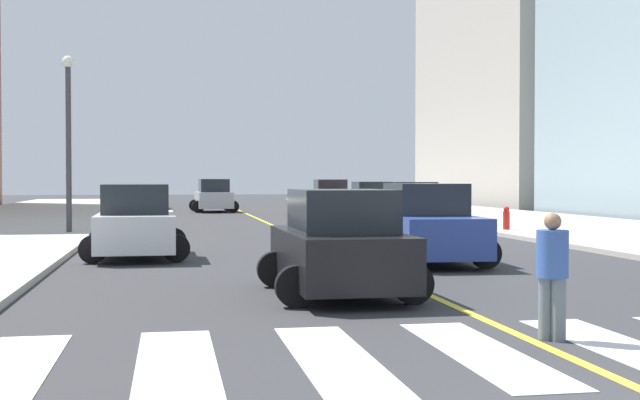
{
  "coord_description": "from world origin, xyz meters",
  "views": [
    {
      "loc": [
        -4.57,
        -5.53,
        2.08
      ],
      "look_at": [
        1.96,
        30.93,
        1.17
      ],
      "focal_mm": 47.26,
      "sensor_mm": 36.0,
      "label": 1
    }
  ],
  "objects_px": {
    "car_green_second": "(372,202)",
    "street_lamp": "(68,126)",
    "car_blue_nearest": "(427,226)",
    "car_silver_fifth": "(214,197)",
    "fire_hydrant": "(506,218)",
    "pedestrian_crossing": "(552,270)",
    "car_red_sixth": "(331,198)",
    "car_black_seventh": "(339,246)",
    "car_yellow_third": "(412,208)",
    "car_white_fourth": "(136,224)"
  },
  "relations": [
    {
      "from": "pedestrian_crossing",
      "to": "fire_hydrant",
      "type": "bearing_deg",
      "value": -67.34
    },
    {
      "from": "car_red_sixth",
      "to": "car_black_seventh",
      "type": "bearing_deg",
      "value": 81.87
    },
    {
      "from": "car_yellow_third",
      "to": "car_white_fourth",
      "type": "relative_size",
      "value": 1.01
    },
    {
      "from": "car_green_second",
      "to": "car_white_fourth",
      "type": "bearing_deg",
      "value": 61.57
    },
    {
      "from": "car_blue_nearest",
      "to": "car_black_seventh",
      "type": "height_order",
      "value": "car_blue_nearest"
    },
    {
      "from": "car_yellow_third",
      "to": "car_green_second",
      "type": "bearing_deg",
      "value": -93.05
    },
    {
      "from": "car_red_sixth",
      "to": "street_lamp",
      "type": "relative_size",
      "value": 0.73
    },
    {
      "from": "car_black_seventh",
      "to": "street_lamp",
      "type": "xyz_separation_m",
      "value": [
        -6.6,
        17.17,
        3.12
      ]
    },
    {
      "from": "car_red_sixth",
      "to": "fire_hydrant",
      "type": "height_order",
      "value": "car_red_sixth"
    },
    {
      "from": "car_red_sixth",
      "to": "car_black_seventh",
      "type": "height_order",
      "value": "car_red_sixth"
    },
    {
      "from": "car_silver_fifth",
      "to": "car_black_seventh",
      "type": "distance_m",
      "value": 39.26
    },
    {
      "from": "fire_hydrant",
      "to": "car_red_sixth",
      "type": "bearing_deg",
      "value": 98.95
    },
    {
      "from": "pedestrian_crossing",
      "to": "car_black_seventh",
      "type": "bearing_deg",
      "value": -24.16
    },
    {
      "from": "car_silver_fifth",
      "to": "car_red_sixth",
      "type": "relative_size",
      "value": 1.01
    },
    {
      "from": "car_silver_fifth",
      "to": "car_white_fourth",
      "type": "bearing_deg",
      "value": -98.82
    },
    {
      "from": "car_yellow_third",
      "to": "fire_hydrant",
      "type": "relative_size",
      "value": 4.98
    },
    {
      "from": "car_blue_nearest",
      "to": "car_green_second",
      "type": "relative_size",
      "value": 1.01
    },
    {
      "from": "pedestrian_crossing",
      "to": "fire_hydrant",
      "type": "distance_m",
      "value": 21.88
    },
    {
      "from": "car_silver_fifth",
      "to": "car_red_sixth",
      "type": "distance_m",
      "value": 7.86
    },
    {
      "from": "car_yellow_third",
      "to": "car_black_seventh",
      "type": "relative_size",
      "value": 1.04
    },
    {
      "from": "car_white_fourth",
      "to": "fire_hydrant",
      "type": "distance_m",
      "value": 15.72
    },
    {
      "from": "car_silver_fifth",
      "to": "car_yellow_third",
      "type": "bearing_deg",
      "value": -73.86
    },
    {
      "from": "car_green_second",
      "to": "fire_hydrant",
      "type": "xyz_separation_m",
      "value": [
        2.73,
        -10.51,
        -0.34
      ]
    },
    {
      "from": "car_red_sixth",
      "to": "car_blue_nearest",
      "type": "bearing_deg",
      "value": 86.13
    },
    {
      "from": "car_silver_fifth",
      "to": "street_lamp",
      "type": "height_order",
      "value": "street_lamp"
    },
    {
      "from": "fire_hydrant",
      "to": "pedestrian_crossing",
      "type": "bearing_deg",
      "value": -111.15
    },
    {
      "from": "pedestrian_crossing",
      "to": "fire_hydrant",
      "type": "relative_size",
      "value": 1.85
    },
    {
      "from": "car_silver_fifth",
      "to": "street_lamp",
      "type": "relative_size",
      "value": 0.74
    },
    {
      "from": "car_green_second",
      "to": "car_white_fourth",
      "type": "relative_size",
      "value": 1.02
    },
    {
      "from": "car_green_second",
      "to": "car_silver_fifth",
      "type": "bearing_deg",
      "value": -58.58
    },
    {
      "from": "car_green_second",
      "to": "car_black_seventh",
      "type": "relative_size",
      "value": 1.05
    },
    {
      "from": "car_yellow_third",
      "to": "car_black_seventh",
      "type": "distance_m",
      "value": 19.53
    },
    {
      "from": "car_red_sixth",
      "to": "pedestrian_crossing",
      "type": "xyz_separation_m",
      "value": [
        -4.8,
        -40.05,
        -0.06
      ]
    },
    {
      "from": "car_green_second",
      "to": "pedestrian_crossing",
      "type": "distance_m",
      "value": 31.34
    },
    {
      "from": "car_black_seventh",
      "to": "street_lamp",
      "type": "distance_m",
      "value": 18.66
    },
    {
      "from": "car_blue_nearest",
      "to": "pedestrian_crossing",
      "type": "xyz_separation_m",
      "value": [
        -1.44,
        -9.9,
        -0.02
      ]
    },
    {
      "from": "car_blue_nearest",
      "to": "car_silver_fifth",
      "type": "xyz_separation_m",
      "value": [
        -3.51,
        33.95,
        0.06
      ]
    },
    {
      "from": "car_white_fourth",
      "to": "pedestrian_crossing",
      "type": "relative_size",
      "value": 2.66
    },
    {
      "from": "car_white_fourth",
      "to": "car_black_seventh",
      "type": "xyz_separation_m",
      "value": [
        3.85,
        -7.93,
        -0.02
      ]
    },
    {
      "from": "car_green_second",
      "to": "street_lamp",
      "type": "bearing_deg",
      "value": 36.06
    },
    {
      "from": "pedestrian_crossing",
      "to": "street_lamp",
      "type": "relative_size",
      "value": 0.26
    },
    {
      "from": "fire_hydrant",
      "to": "street_lamp",
      "type": "height_order",
      "value": "street_lamp"
    },
    {
      "from": "car_yellow_third",
      "to": "pedestrian_crossing",
      "type": "distance_m",
      "value": 23.44
    },
    {
      "from": "car_yellow_third",
      "to": "fire_hydrant",
      "type": "height_order",
      "value": "car_yellow_third"
    },
    {
      "from": "car_green_second",
      "to": "street_lamp",
      "type": "relative_size",
      "value": 0.69
    },
    {
      "from": "car_silver_fifth",
      "to": "car_blue_nearest",
      "type": "bearing_deg",
      "value": -86.3
    },
    {
      "from": "car_yellow_third",
      "to": "car_white_fourth",
      "type": "distance_m",
      "value": 14.83
    },
    {
      "from": "car_yellow_third",
      "to": "car_silver_fifth",
      "type": "bearing_deg",
      "value": -72.5
    },
    {
      "from": "street_lamp",
      "to": "car_yellow_third",
      "type": "bearing_deg",
      "value": 5.0
    },
    {
      "from": "car_red_sixth",
      "to": "car_black_seventh",
      "type": "relative_size",
      "value": 1.11
    }
  ]
}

